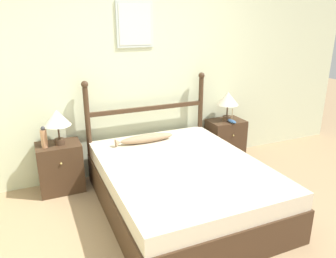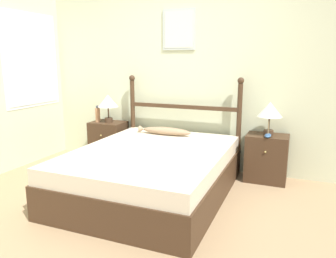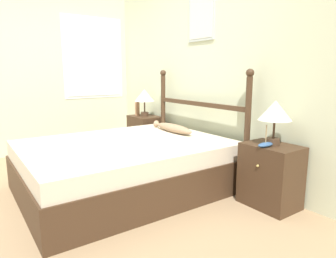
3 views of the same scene
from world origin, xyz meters
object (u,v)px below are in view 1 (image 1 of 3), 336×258
(bottle, at_px, (44,138))
(fish_pillow, at_px, (146,138))
(table_lamp_left, at_px, (57,119))
(table_lamp_right, at_px, (228,100))
(nightstand_right, at_px, (225,140))
(nightstand_left, at_px, (60,167))
(bed, at_px, (182,186))
(model_boat, at_px, (232,121))

(bottle, xyz_separation_m, fish_pillow, (1.12, -0.14, -0.13))
(table_lamp_left, xyz_separation_m, table_lamp_right, (2.22, 0.01, 0.00))
(nightstand_right, distance_m, table_lamp_left, 2.29)
(nightstand_left, bearing_deg, table_lamp_left, -25.50)
(bed, xyz_separation_m, model_boat, (1.13, 0.78, 0.34))
(table_lamp_left, xyz_separation_m, bottle, (-0.16, -0.03, -0.18))
(bed, relative_size, bottle, 8.41)
(nightstand_left, distance_m, model_boat, 2.27)
(nightstand_left, xyz_separation_m, nightstand_right, (2.24, 0.00, 0.00))
(nightstand_left, height_order, model_boat, model_boat)
(nightstand_right, xyz_separation_m, bottle, (-2.37, -0.05, 0.40))
(bottle, xyz_separation_m, model_boat, (2.38, -0.07, -0.09))
(nightstand_right, height_order, bottle, bottle)
(bottle, relative_size, fish_pillow, 0.34)
(bed, xyz_separation_m, nightstand_left, (-1.12, 0.89, 0.04))
(nightstand_left, bearing_deg, bed, -38.66)
(nightstand_left, height_order, nightstand_right, same)
(nightstand_right, bearing_deg, fish_pillow, -171.46)
(model_boat, distance_m, fish_pillow, 1.27)
(fish_pillow, bearing_deg, model_boat, 3.41)
(bed, height_order, nightstand_right, nightstand_right)
(nightstand_left, distance_m, nightstand_right, 2.24)
(nightstand_left, bearing_deg, bottle, -161.70)
(nightstand_left, height_order, bottle, bottle)
(model_boat, bearing_deg, nightstand_right, 95.29)
(nightstand_left, distance_m, bottle, 0.42)
(nightstand_right, xyz_separation_m, table_lamp_right, (0.00, 0.00, 0.58))
(nightstand_left, bearing_deg, fish_pillow, -10.88)
(nightstand_left, xyz_separation_m, table_lamp_right, (2.24, 0.00, 0.58))
(table_lamp_left, height_order, table_lamp_right, same)
(bottle, bearing_deg, model_boat, -1.64)
(table_lamp_left, xyz_separation_m, fish_pillow, (0.96, -0.18, -0.31))
(bed, relative_size, fish_pillow, 2.84)
(nightstand_left, xyz_separation_m, model_boat, (2.25, -0.11, 0.31))
(nightstand_right, bearing_deg, bottle, -178.91)
(model_boat, bearing_deg, table_lamp_right, 93.10)
(nightstand_left, relative_size, model_boat, 2.96)
(bed, bearing_deg, bottle, 145.90)
(model_boat, bearing_deg, nightstand_left, 177.12)
(nightstand_left, relative_size, fish_pillow, 0.80)
(bed, height_order, table_lamp_right, table_lamp_right)
(table_lamp_right, bearing_deg, bottle, -178.91)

